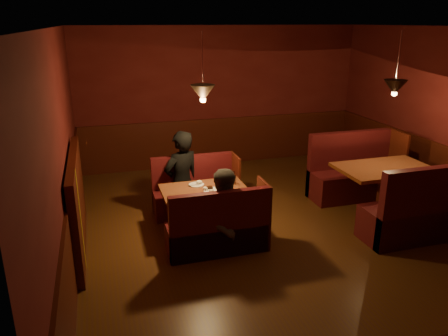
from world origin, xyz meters
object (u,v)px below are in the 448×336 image
object	(u,v)px
main_bench_near	(219,232)
diner_b	(227,199)
main_table	(205,198)
second_table	(383,180)
second_bench_near	(421,216)
main_bench_far	(196,194)
diner_a	(181,163)
second_bench_far	(353,176)

from	to	relation	value
main_bench_near	diner_b	xyz separation A→B (m)	(0.11, 0.02, 0.46)
main_table	second_table	bearing A→B (deg)	-5.81
main_table	second_bench_near	size ratio (longest dim) A/B	0.77
main_bench_far	diner_a	world-z (taller)	diner_a
main_bench_far	second_bench_far	world-z (taller)	second_bench_far
main_bench_far	second_bench_far	distance (m)	2.84
main_bench_near	second_bench_near	xyz separation A→B (m)	(2.84, -0.45, 0.07)
second_bench_far	diner_a	bearing A→B (deg)	177.74
main_table	second_bench_far	world-z (taller)	second_bench_far
diner_a	second_bench_far	bearing A→B (deg)	155.98
main_table	second_bench_near	world-z (taller)	second_bench_near
main_bench_far	second_bench_near	distance (m)	3.39
diner_a	main_bench_near	bearing A→B (deg)	77.16
main_bench_far	diner_b	size ratio (longest dim) A/B	0.90
main_bench_near	second_table	size ratio (longest dim) A/B	0.94
main_bench_far	diner_b	xyz separation A→B (m)	(0.11, -1.38, 0.46)
diner_b	second_bench_far	bearing A→B (deg)	4.56
second_bench_far	diner_a	xyz separation A→B (m)	(-3.06, 0.12, 0.50)
second_table	main_bench_far	bearing A→B (deg)	160.59
main_bench_far	second_bench_near	size ratio (longest dim) A/B	0.85
main_table	second_bench_far	bearing A→B (deg)	11.47
second_bench_far	diner_b	distance (m)	3.03
second_bench_far	second_bench_near	world-z (taller)	same
second_bench_near	diner_a	size ratio (longest dim) A/B	0.93
main_table	second_table	distance (m)	2.83
main_bench_near	second_bench_near	distance (m)	2.87
main_bench_far	second_bench_near	bearing A→B (deg)	-33.15
second_bench_far	second_bench_near	size ratio (longest dim) A/B	1.00
main_table	second_bench_far	size ratio (longest dim) A/B	0.77
diner_a	second_table	bearing A→B (deg)	140.18
main_bench_near	second_bench_far	size ratio (longest dim) A/B	0.85
second_table	second_bench_far	world-z (taller)	second_bench_far
main_table	diner_b	xyz separation A→B (m)	(0.13, -0.68, 0.25)
second_table	second_bench_near	world-z (taller)	second_bench_near
diner_b	second_table	bearing A→B (deg)	-11.92
second_table	second_bench_far	size ratio (longest dim) A/B	0.90
main_bench_near	second_table	xyz separation A→B (m)	(2.81, 0.42, 0.31)
main_table	diner_a	world-z (taller)	diner_a
second_bench_near	main_bench_far	bearing A→B (deg)	146.85
main_table	diner_b	world-z (taller)	diner_b
second_table	second_bench_near	xyz separation A→B (m)	(0.03, -0.87, -0.24)
diner_a	diner_b	size ratio (longest dim) A/B	1.14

